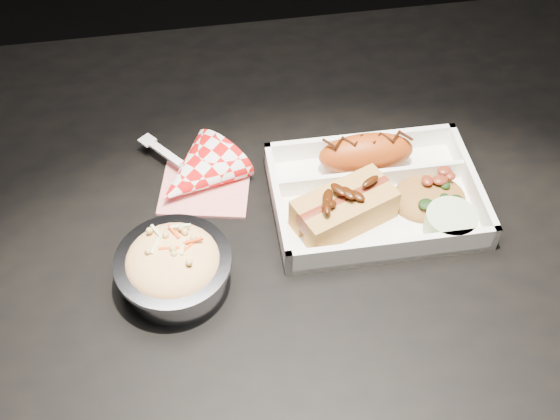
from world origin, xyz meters
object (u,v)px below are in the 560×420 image
at_px(food_tray, 374,198).
at_px(napkin_fork, 195,176).
at_px(dining_table, 298,255).
at_px(fried_pastry, 366,153).
at_px(foil_coleslaw_cup, 174,266).
at_px(hotdog, 344,207).

bearing_deg(food_tray, napkin_fork, 163.59).
bearing_deg(dining_table, food_tray, -1.69).
height_order(fried_pastry, foil_coleslaw_cup, foil_coleslaw_cup).
bearing_deg(fried_pastry, food_tray, -90.69).
distance_m(dining_table, foil_coleslaw_cup, 0.22).
distance_m(hotdog, napkin_fork, 0.19).
xyz_separation_m(dining_table, foil_coleslaw_cup, (-0.16, -0.08, 0.12)).
bearing_deg(fried_pastry, foil_coleslaw_cup, -151.53).
distance_m(dining_table, fried_pastry, 0.16).
distance_m(hotdog, foil_coleslaw_cup, 0.21).
relative_size(fried_pastry, napkin_fork, 0.78).
relative_size(dining_table, hotdog, 9.05).
distance_m(dining_table, napkin_fork, 0.17).
bearing_deg(fried_pastry, hotdog, -119.45).
bearing_deg(hotdog, foil_coleslaw_cup, 173.10).
xyz_separation_m(food_tray, hotdog, (-0.05, -0.03, 0.02)).
xyz_separation_m(food_tray, foil_coleslaw_cup, (-0.25, -0.08, 0.02)).
height_order(dining_table, hotdog, hotdog).
relative_size(food_tray, fried_pastry, 2.08).
height_order(food_tray, napkin_fork, napkin_fork).
relative_size(dining_table, fried_pastry, 9.89).
relative_size(dining_table, napkin_fork, 7.69).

